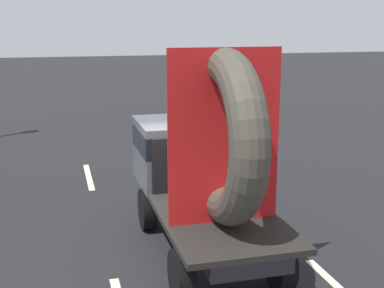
{
  "coord_description": "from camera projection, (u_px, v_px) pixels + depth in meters",
  "views": [
    {
      "loc": [
        -2.39,
        -9.12,
        4.4
      ],
      "look_at": [
        0.24,
        0.78,
        1.97
      ],
      "focal_mm": 48.55,
      "sensor_mm": 36.0,
      "label": 1
    }
  ],
  "objects": [
    {
      "name": "ground_plane",
      "position": [
        190.0,
        251.0,
        10.19
      ],
      "size": [
        120.0,
        120.0,
        0.0
      ],
      "primitive_type": "plane",
      "color": "black"
    },
    {
      "name": "flatbed_truck",
      "position": [
        202.0,
        160.0,
        9.88
      ],
      "size": [
        2.02,
        5.01,
        4.01
      ],
      "color": "black",
      "rests_on": "ground_plane"
    },
    {
      "name": "distant_sedan",
      "position": [
        197.0,
        104.0,
        23.9
      ],
      "size": [
        1.74,
        4.07,
        1.33
      ],
      "color": "black",
      "rests_on": "ground_plane"
    },
    {
      "name": "lane_dash_left_far",
      "position": [
        89.0,
        177.0,
        15.08
      ],
      "size": [
        0.16,
        2.64,
        0.01
      ],
      "primitive_type": "cube",
      "rotation": [
        0.0,
        0.0,
        1.57
      ],
      "color": "beige",
      "rests_on": "ground_plane"
    },
    {
      "name": "lane_dash_right_near",
      "position": [
        337.0,
        286.0,
        8.83
      ],
      "size": [
        0.16,
        2.05,
        0.01
      ],
      "primitive_type": "cube",
      "rotation": [
        0.0,
        0.0,
        1.57
      ],
      "color": "beige",
      "rests_on": "ground_plane"
    },
    {
      "name": "lane_dash_right_far",
      "position": [
        206.0,
        165.0,
        16.34
      ],
      "size": [
        0.16,
        2.36,
        0.01
      ],
      "primitive_type": "cube",
      "rotation": [
        0.0,
        0.0,
        1.57
      ],
      "color": "beige",
      "rests_on": "ground_plane"
    }
  ]
}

